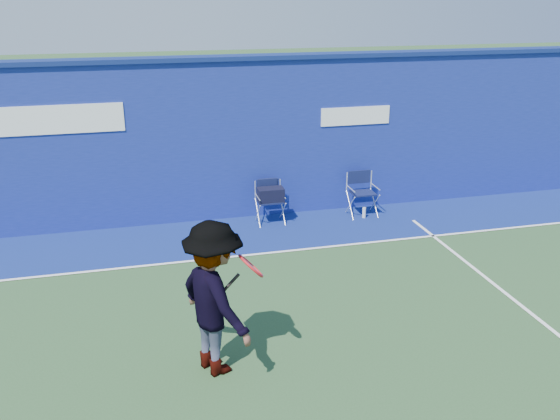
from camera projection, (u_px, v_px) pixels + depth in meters
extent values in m
plane|color=#2A4A27|center=(209.00, 379.00, 6.79)|extent=(80.00, 80.00, 0.00)
cube|color=navy|center=(168.00, 144.00, 11.00)|extent=(24.00, 0.40, 3.00)
cube|color=navy|center=(163.00, 59.00, 10.46)|extent=(24.00, 0.50, 0.08)
cube|color=white|center=(356.00, 116.00, 11.48)|extent=(1.40, 0.02, 0.35)
cube|color=navy|center=(178.00, 241.00, 10.52)|extent=(24.00, 1.80, 0.01)
cube|color=white|center=(183.00, 262.00, 9.70)|extent=(24.00, 0.06, 0.01)
cube|color=#11173E|center=(270.00, 201.00, 11.20)|extent=(0.43, 0.36, 0.03)
cube|color=silver|center=(268.00, 189.00, 11.33)|extent=(0.49, 0.02, 0.36)
cube|color=#11173E|center=(268.00, 185.00, 11.30)|extent=(0.43, 0.02, 0.25)
cube|color=black|center=(271.00, 195.00, 11.13)|extent=(0.49, 0.28, 0.27)
cube|color=#11173E|center=(268.00, 183.00, 11.29)|extent=(0.36, 0.05, 0.20)
cube|color=#11173E|center=(363.00, 193.00, 11.58)|extent=(0.45, 0.38, 0.03)
cube|color=silver|center=(359.00, 181.00, 11.72)|extent=(0.51, 0.02, 0.37)
cube|color=#11173E|center=(359.00, 177.00, 11.69)|extent=(0.45, 0.02, 0.26)
cylinder|color=silver|center=(364.00, 213.00, 11.56)|extent=(0.07, 0.07, 0.21)
imported|color=#EA4738|center=(215.00, 299.00, 6.67)|extent=(1.12, 1.37, 1.84)
torus|color=red|center=(251.00, 266.00, 6.51)|extent=(0.33, 0.41, 0.29)
cylinder|color=gray|center=(251.00, 266.00, 6.51)|extent=(0.26, 0.34, 0.23)
cylinder|color=black|center=(229.00, 285.00, 6.57)|extent=(0.28, 0.08, 0.26)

